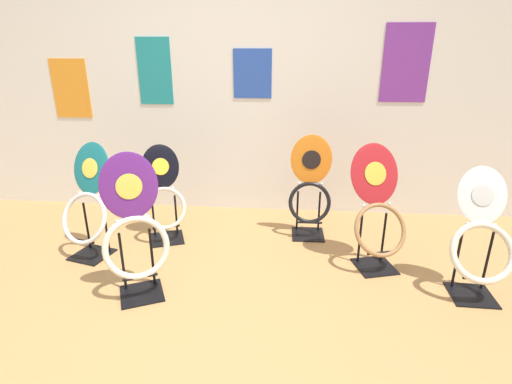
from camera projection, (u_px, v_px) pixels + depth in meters
ground_plane at (186, 346)px, 2.27m from camera, size 14.00×14.00×0.00m
wall_back at (233, 79)px, 3.74m from camera, size 8.00×0.07×2.60m
toilet_seat_display_teal_sax at (87, 204)px, 3.11m from camera, size 0.46×0.42×0.90m
toilet_seat_display_orange_sun at (310, 191)px, 3.43m from camera, size 0.37×0.29×0.91m
toilet_seat_display_purple_note at (135, 232)px, 2.57m from camera, size 0.45×0.37×0.99m
toilet_seat_display_crimson_swirl at (377, 209)px, 2.96m from camera, size 0.48×0.48×0.92m
toilet_seat_display_white_plain at (481, 242)px, 2.60m from camera, size 0.42×0.38×0.86m
toilet_seat_display_jazz_black at (163, 196)px, 3.39m from camera, size 0.41×0.39×0.82m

